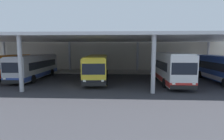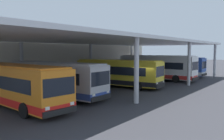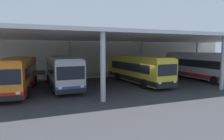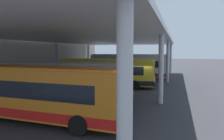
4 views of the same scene
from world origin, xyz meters
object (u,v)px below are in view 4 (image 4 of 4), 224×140
object	(u,v)px
bus_nearest_bay	(39,93)
bus_departing	(135,65)
bus_middle_bay	(107,72)
bus_far_bay	(129,66)
bus_second_bay	(63,82)

from	to	relation	value
bus_nearest_bay	bus_departing	size ratio (longest dim) A/B	1.01
bus_middle_bay	bus_far_bay	world-z (taller)	bus_far_bay
bus_second_bay	bus_nearest_bay	bearing A→B (deg)	-169.67
bus_second_bay	bus_middle_bay	bearing A→B (deg)	-5.84
bus_second_bay	bus_far_bay	bearing A→B (deg)	-4.75
bus_nearest_bay	bus_second_bay	size ratio (longest dim) A/B	1.01
bus_second_bay	bus_departing	world-z (taller)	same
bus_nearest_bay	bus_departing	xyz separation A→B (m)	(28.05, -0.41, 0.00)
bus_nearest_bay	bus_second_bay	distance (m)	4.29
bus_second_bay	bus_departing	bearing A→B (deg)	-2.84
bus_second_bay	bus_middle_bay	xyz separation A→B (m)	(8.56, -0.87, 0.00)
bus_departing	bus_middle_bay	bearing A→B (deg)	178.85
bus_middle_bay	bus_second_bay	bearing A→B (deg)	174.16
bus_middle_bay	bus_far_bay	xyz separation A→B (m)	(8.87, -0.57, 0.19)
bus_second_bay	bus_far_bay	world-z (taller)	bus_far_bay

